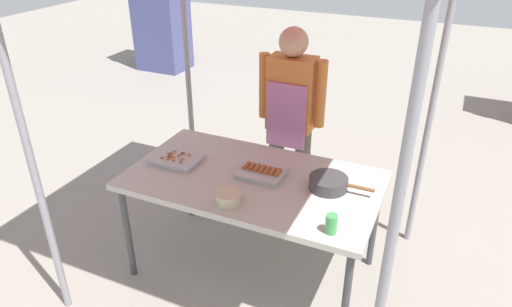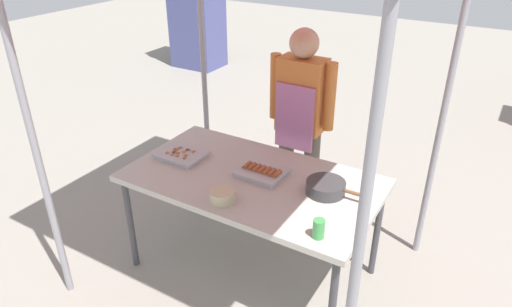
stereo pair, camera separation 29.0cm
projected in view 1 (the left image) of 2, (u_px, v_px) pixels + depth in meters
The scene contains 9 objects.
ground_plane at pixel (253, 268), 3.28m from camera, with size 18.00×18.00×0.00m, color gray.
stall_table at pixel (253, 185), 2.95m from camera, with size 1.60×0.90×0.75m.
tray_grilled_sausages at pixel (262, 172), 2.96m from camera, with size 0.30×0.24×0.05m.
tray_meat_skewers at pixel (177, 159), 3.11m from camera, with size 0.32×0.25×0.04m.
cooking_wok at pixel (329, 183), 2.80m from camera, with size 0.40×0.24×0.08m.
condiment_bowl at pixel (229, 198), 2.66m from camera, with size 0.15×0.15×0.07m, color #BFB28C.
drink_cup_near_edge at pixel (331, 224), 2.41m from camera, with size 0.06×0.06×0.11m, color #3F994C.
vendor_woman at pixel (291, 112), 3.46m from camera, with size 0.52×0.23×1.55m.
neighbor_stall_left at pixel (159, 1), 6.93m from camera, with size 0.72×0.60×2.07m.
Camera 1 is at (1.05, -2.28, 2.26)m, focal length 32.34 mm.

